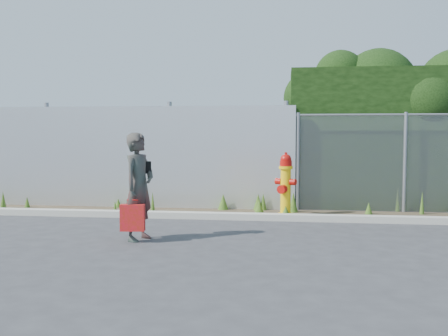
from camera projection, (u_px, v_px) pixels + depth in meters
name	position (u px, v px, depth m)	size (l,w,h in m)	color
ground	(232.00, 240.00, 7.61)	(80.00, 80.00, 0.00)	#373739
curb	(242.00, 216.00, 9.38)	(16.00, 0.22, 0.12)	#AFAC9E
weed_strip	(229.00, 208.00, 10.05)	(16.00, 1.29, 0.55)	#443727
corrugated_fence	(100.00, 157.00, 10.90)	(8.50, 0.21, 2.30)	silver
fire_hydrant	(286.00, 186.00, 9.66)	(0.42, 0.38, 1.26)	yellow
woman	(139.00, 187.00, 7.56)	(0.60, 0.39, 1.64)	#0D584A
red_tote_bag	(133.00, 218.00, 7.39)	(0.36, 0.13, 0.47)	#A32809
black_shoulder_bag	(143.00, 167.00, 7.71)	(0.25, 0.10, 0.19)	black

